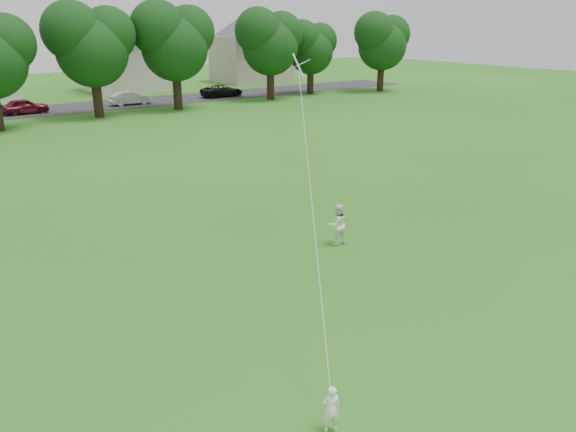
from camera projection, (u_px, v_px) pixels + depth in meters
ground at (278, 339)px, 13.82m from camera, size 160.00×160.00×0.00m
toddler at (331, 409)px, 10.60m from camera, size 0.43×0.36×0.99m
older_boy at (337, 224)px, 19.44m from camera, size 0.76×0.62×1.47m
kite at (310, 182)px, 14.99m from camera, size 3.54×5.18×12.46m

